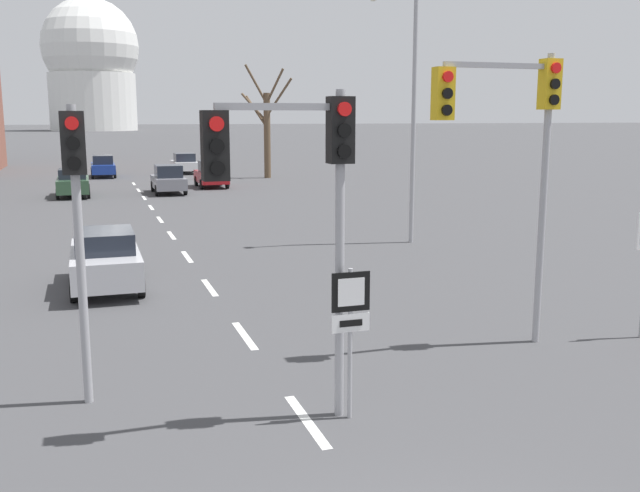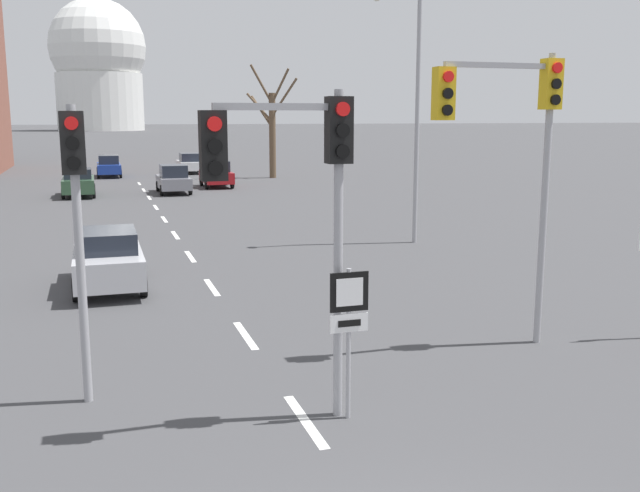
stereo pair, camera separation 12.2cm
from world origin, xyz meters
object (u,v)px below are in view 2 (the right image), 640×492
(street_lamp_right, at_px, (410,95))
(sedan_mid_centre, at_px, (78,182))
(sedan_near_right, at_px, (173,179))
(sedan_near_left, at_px, (190,163))
(traffic_signal_near_left, at_px, (76,198))
(traffic_signal_centre_tall, at_px, (297,174))
(traffic_signal_near_right, at_px, (514,126))
(route_sign_post, at_px, (349,318))
(sedan_far_right, at_px, (216,174))
(sedan_distant_centre, at_px, (109,166))
(sedan_far_left, at_px, (108,258))

(street_lamp_right, relative_size, sedan_mid_centre, 2.05)
(sedan_near_right, bearing_deg, sedan_near_left, 79.01)
(traffic_signal_near_left, distance_m, sedan_near_left, 47.37)
(sedan_mid_centre, bearing_deg, sedan_near_right, 1.15)
(traffic_signal_centre_tall, xyz_separation_m, sedan_near_right, (1.70, 33.52, -2.92))
(traffic_signal_near_right, height_order, street_lamp_right, street_lamp_right)
(route_sign_post, distance_m, sedan_mid_centre, 33.88)
(sedan_far_right, bearing_deg, street_lamp_right, -81.90)
(sedan_near_left, bearing_deg, sedan_far_right, -89.21)
(traffic_signal_centre_tall, height_order, sedan_near_left, traffic_signal_centre_tall)
(traffic_signal_near_left, xyz_separation_m, sedan_mid_centre, (-0.65, 31.67, -2.51))
(traffic_signal_near_left, bearing_deg, sedan_far_right, 77.28)
(traffic_signal_near_left, bearing_deg, route_sign_post, -26.49)
(traffic_signal_centre_tall, relative_size, traffic_signal_near_right, 0.86)
(traffic_signal_near_right, xyz_separation_m, sedan_distant_centre, (-6.68, 44.61, -3.55))
(sedan_distant_centre, bearing_deg, street_lamp_right, -73.62)
(traffic_signal_near_left, distance_m, sedan_near_right, 32.23)
(traffic_signal_near_right, bearing_deg, sedan_mid_centre, 105.48)
(sedan_far_right, bearing_deg, traffic_signal_near_left, -102.72)
(traffic_signal_near_left, xyz_separation_m, route_sign_post, (3.81, -1.90, -1.73))
(traffic_signal_near_right, height_order, sedan_far_right, traffic_signal_near_right)
(sedan_near_left, relative_size, sedan_far_left, 0.97)
(traffic_signal_near_right, relative_size, sedan_near_right, 1.37)
(sedan_near_left, relative_size, sedan_near_right, 0.97)
(route_sign_post, bearing_deg, sedan_near_left, 85.48)
(traffic_signal_near_right, height_order, sedan_near_left, traffic_signal_near_right)
(traffic_signal_centre_tall, distance_m, sedan_distant_centre, 46.92)
(sedan_mid_centre, bearing_deg, route_sign_post, -82.43)
(route_sign_post, xyz_separation_m, sedan_mid_centre, (-4.46, 33.57, -0.78))
(traffic_signal_centre_tall, bearing_deg, sedan_distant_centre, 92.13)
(sedan_mid_centre, height_order, sedan_far_left, sedan_mid_centre)
(street_lamp_right, bearing_deg, traffic_signal_centre_tall, -120.32)
(route_sign_post, height_order, sedan_mid_centre, route_sign_post)
(sedan_near_left, xyz_separation_m, sedan_mid_centre, (-8.30, -15.01, -0.00))
(sedan_far_left, bearing_deg, street_lamp_right, 20.46)
(traffic_signal_near_left, height_order, sedan_near_right, traffic_signal_near_left)
(traffic_signal_near_right, distance_m, street_lamp_right, 11.92)
(traffic_signal_near_right, distance_m, route_sign_post, 5.56)
(traffic_signal_near_left, bearing_deg, sedan_mid_centre, 91.17)
(traffic_signal_centre_tall, distance_m, traffic_signal_near_left, 3.55)
(sedan_near_right, xyz_separation_m, sedan_mid_centre, (-5.41, -0.11, -0.03))
(street_lamp_right, xyz_separation_m, sedan_far_left, (-10.55, -3.94, -4.50))
(sedan_distant_centre, bearing_deg, sedan_far_right, -58.03)
(sedan_near_left, bearing_deg, traffic_signal_near_right, -89.57)
(street_lamp_right, bearing_deg, sedan_far_right, 98.10)
(sedan_near_right, relative_size, sedan_far_left, 1.00)
(sedan_near_right, xyz_separation_m, sedan_distant_centre, (-3.44, 13.27, -0.01))
(traffic_signal_centre_tall, distance_m, sedan_near_right, 33.69)
(route_sign_post, xyz_separation_m, sedan_near_right, (0.95, 33.68, -0.75))
(street_lamp_right, bearing_deg, traffic_signal_near_left, -132.82)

